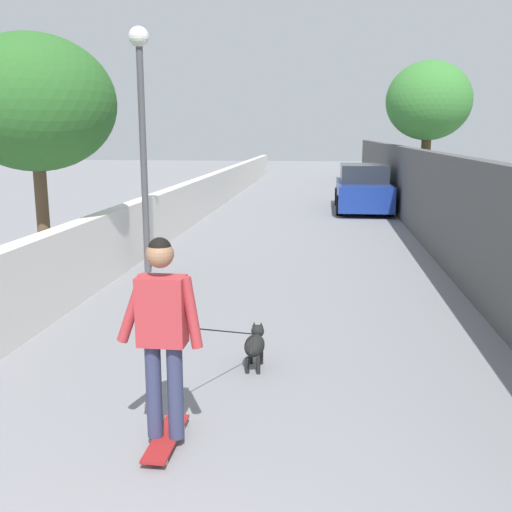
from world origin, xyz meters
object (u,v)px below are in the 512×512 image
(dog, at_px, (255,344))
(car_near, at_px, (363,189))
(tree_left_mid, at_px, (34,104))
(lamp_post, at_px, (142,108))
(tree_right_near, at_px, (429,102))
(skateboard, at_px, (166,438))
(person_skateboarder, at_px, (162,323))

(dog, xyz_separation_m, car_near, (13.85, -2.01, 0.44))
(tree_left_mid, distance_m, lamp_post, 1.94)
(tree_right_near, height_order, car_near, tree_right_near)
(tree_right_near, distance_m, tree_left_mid, 13.92)
(tree_right_near, bearing_deg, car_near, 102.29)
(skateboard, xyz_separation_m, car_near, (15.59, -2.54, 0.65))
(dog, relative_size, car_near, 0.48)
(skateboard, relative_size, dog, 0.39)
(person_skateboarder, bearing_deg, car_near, -9.26)
(tree_right_near, bearing_deg, dog, 164.15)
(tree_left_mid, bearing_deg, lamp_post, -39.67)
(person_skateboarder, relative_size, car_near, 0.39)
(skateboard, xyz_separation_m, dog, (1.73, -0.54, 0.21))
(dog, bearing_deg, tree_left_mid, 53.33)
(tree_left_mid, xyz_separation_m, dog, (-2.80, -3.76, -2.72))
(tree_right_near, xyz_separation_m, person_skateboarder, (-16.03, 4.59, -2.50))
(car_near, bearing_deg, tree_left_mid, 152.43)
(tree_left_mid, bearing_deg, tree_right_near, -34.23)
(tree_right_near, relative_size, lamp_post, 1.12)
(skateboard, distance_m, dog, 1.82)
(tree_left_mid, distance_m, car_near, 12.67)
(person_skateboarder, bearing_deg, tree_left_mid, 35.45)
(tree_right_near, relative_size, skateboard, 6.08)
(skateboard, height_order, dog, dog)
(lamp_post, height_order, person_skateboarder, lamp_post)
(tree_right_near, xyz_separation_m, dog, (-14.30, 4.06, -3.29))
(dog, distance_m, car_near, 14.01)
(tree_left_mid, xyz_separation_m, skateboard, (-4.53, -3.23, -2.93))
(skateboard, distance_m, person_skateboarder, 1.00)
(lamp_post, xyz_separation_m, car_near, (9.56, -4.53, -2.27))
(dog, bearing_deg, tree_right_near, -15.85)
(lamp_post, xyz_separation_m, dog, (-4.29, -2.53, -2.71))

